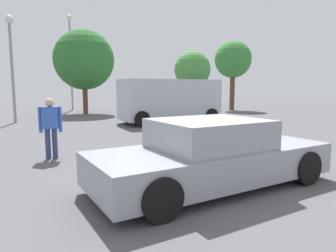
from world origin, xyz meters
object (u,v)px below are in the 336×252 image
sedan_foreground (212,156)px  van_white (169,100)px  light_post_near (70,48)px  pedestrian (50,123)px  light_post_mid (11,49)px

sedan_foreground → van_white: van_white is taller
light_post_near → pedestrian: bearing=-98.8°
pedestrian → light_post_mid: size_ratio=0.28×
van_white → pedestrian: van_white is taller
sedan_foreground → light_post_near: 22.26m
sedan_foreground → van_white: 10.25m
pedestrian → light_post_near: size_ratio=0.20×
pedestrian → light_post_mid: (-1.19, 9.47, 2.88)m
van_white → light_post_mid: 8.53m
sedan_foreground → light_post_mid: size_ratio=0.86×
van_white → light_post_near: bearing=-76.2°
van_white → light_post_near: (-3.32, 12.22, 3.88)m
sedan_foreground → pedestrian: bearing=119.4°
sedan_foreground → light_post_mid: 13.98m
sedan_foreground → light_post_near: light_post_near is taller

